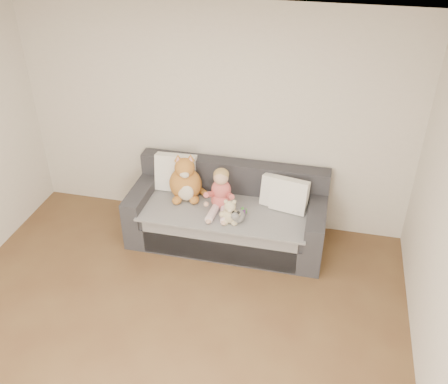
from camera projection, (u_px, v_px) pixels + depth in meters
name	position (u px, v px, depth m)	size (l,w,h in m)	color
room_shell	(150.00, 226.00, 3.90)	(5.00, 5.00, 5.00)	brown
sofa	(228.00, 216.00, 5.72)	(2.20, 0.94, 0.85)	#252429
cushion_left	(176.00, 172.00, 5.80)	(0.48, 0.23, 0.45)	white
cushion_right_back	(279.00, 192.00, 5.51)	(0.42, 0.27, 0.37)	white
cushion_right_front	(289.00, 195.00, 5.44)	(0.43, 0.26, 0.39)	white
toddler	(221.00, 193.00, 5.45)	(0.34, 0.49, 0.49)	#CB475A
plush_cat	(186.00, 182.00, 5.64)	(0.46, 0.44, 0.57)	#B57028
teddy_bear	(230.00, 213.00, 5.28)	(0.23, 0.17, 0.29)	tan
plush_cow	(237.00, 216.00, 5.30)	(0.15, 0.23, 0.19)	white
sippy_cup	(243.00, 211.00, 5.42)	(0.10, 0.08, 0.11)	#723592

